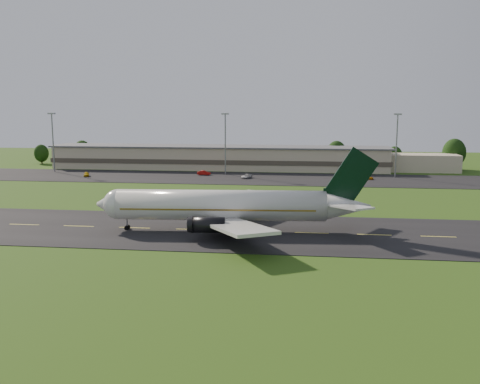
# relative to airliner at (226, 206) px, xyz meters

# --- Properties ---
(ground) EXTENTS (360.00, 360.00, 0.00)m
(ground) POSITION_rel_airliner_xyz_m (-17.33, -0.06, -4.66)
(ground) COLOR #244611
(ground) RESTS_ON ground
(taxiway) EXTENTS (220.00, 30.00, 0.10)m
(taxiway) POSITION_rel_airliner_xyz_m (-17.33, -0.06, -4.61)
(taxiway) COLOR black
(taxiway) RESTS_ON ground
(apron) EXTENTS (260.00, 30.00, 0.10)m
(apron) POSITION_rel_airliner_xyz_m (-17.33, 71.94, -4.61)
(apron) COLOR black
(apron) RESTS_ON ground
(airliner) EXTENTS (51.29, 42.07, 15.57)m
(airliner) POSITION_rel_airliner_xyz_m (0.00, 0.00, 0.00)
(airliner) COLOR silver
(airliner) RESTS_ON ground
(terminal) EXTENTS (145.00, 16.00, 8.40)m
(terminal) POSITION_rel_airliner_xyz_m (-10.93, 96.12, -0.67)
(terminal) COLOR #C4B695
(terminal) RESTS_ON ground
(light_mast_west) EXTENTS (2.40, 1.20, 20.35)m
(light_mast_west) POSITION_rel_airliner_xyz_m (-72.33, 79.94, 8.08)
(light_mast_west) COLOR gray
(light_mast_west) RESTS_ON ground
(light_mast_centre) EXTENTS (2.40, 1.20, 20.35)m
(light_mast_centre) POSITION_rel_airliner_xyz_m (-12.33, 79.94, 8.08)
(light_mast_centre) COLOR gray
(light_mast_centre) RESTS_ON ground
(light_mast_east) EXTENTS (2.40, 1.20, 20.35)m
(light_mast_east) POSITION_rel_airliner_xyz_m (42.67, 79.94, 8.08)
(light_mast_east) COLOR gray
(light_mast_east) RESTS_ON ground
(tree_line) EXTENTS (196.20, 9.55, 11.15)m
(tree_line) POSITION_rel_airliner_xyz_m (27.01, 105.29, 0.45)
(tree_line) COLOR black
(tree_line) RESTS_ON ground
(service_vehicle_a) EXTENTS (3.04, 4.45, 1.41)m
(service_vehicle_a) POSITION_rel_airliner_xyz_m (-56.41, 69.61, -3.86)
(service_vehicle_a) COLOR gold
(service_vehicle_a) RESTS_ON apron
(service_vehicle_b) EXTENTS (4.51, 1.87, 1.45)m
(service_vehicle_b) POSITION_rel_airliner_xyz_m (-19.13, 77.54, -3.84)
(service_vehicle_b) COLOR #AA0E0B
(service_vehicle_b) RESTS_ON apron
(service_vehicle_c) EXTENTS (3.51, 4.97, 1.26)m
(service_vehicle_c) POSITION_rel_airliner_xyz_m (-4.28, 71.69, -3.93)
(service_vehicle_c) COLOR silver
(service_vehicle_c) RESTS_ON apron
(service_vehicle_d) EXTENTS (4.65, 3.92, 1.28)m
(service_vehicle_d) POSITION_rel_airliner_xyz_m (33.11, 73.79, -3.92)
(service_vehicle_d) COLOR #C67B0B
(service_vehicle_d) RESTS_ON apron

